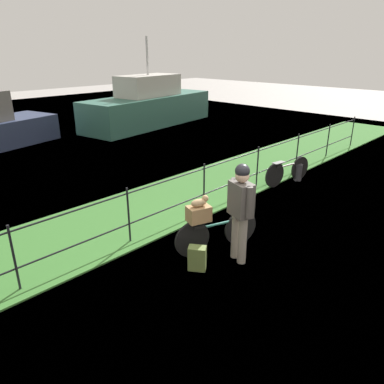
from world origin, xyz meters
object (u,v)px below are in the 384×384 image
(wooden_crate, at_px, (199,214))
(terrier_dog, at_px, (200,202))
(backpack_on_paving, at_px, (197,258))
(bicycle_main, at_px, (216,232))
(mooring_bollard, at_px, (298,172))
(bicycle_parked, at_px, (287,171))
(cyclist_person, at_px, (241,205))
(moored_boat_near, at_px, (149,106))

(wooden_crate, height_order, terrier_dog, terrier_dog)
(backpack_on_paving, bearing_deg, bicycle_main, -108.86)
(backpack_on_paving, relative_size, mooring_bollard, 0.88)
(wooden_crate, height_order, bicycle_parked, wooden_crate)
(cyclist_person, distance_m, backpack_on_paving, 1.10)
(bicycle_main, distance_m, terrier_dog, 0.72)
(backpack_on_paving, height_order, moored_boat_near, moored_boat_near)
(bicycle_main, bearing_deg, cyclist_person, -88.66)
(bicycle_parked, bearing_deg, moored_boat_near, 73.14)
(backpack_on_paving, xyz_separation_m, mooring_bollard, (5.00, 0.98, 0.03))
(bicycle_main, bearing_deg, mooring_bollard, 10.45)
(mooring_bollard, bearing_deg, backpack_on_paving, -168.91)
(bicycle_main, distance_m, mooring_bollard, 4.40)
(terrier_dog, bearing_deg, bicycle_main, -19.17)
(cyclist_person, height_order, moored_boat_near, moored_boat_near)
(wooden_crate, xyz_separation_m, cyclist_person, (0.34, -0.59, 0.23))
(bicycle_main, height_order, mooring_bollard, bicycle_main)
(backpack_on_paving, bearing_deg, moored_boat_near, -70.31)
(mooring_bollard, bearing_deg, bicycle_parked, 165.99)
(bicycle_main, relative_size, backpack_on_paving, 3.83)
(terrier_dog, xyz_separation_m, cyclist_person, (0.32, -0.59, 0.02))
(moored_boat_near, bearing_deg, bicycle_parked, -106.86)
(bicycle_main, distance_m, backpack_on_paving, 0.71)
(wooden_crate, distance_m, terrier_dog, 0.21)
(bicycle_main, height_order, terrier_dog, terrier_dog)
(wooden_crate, relative_size, backpack_on_paving, 0.95)
(backpack_on_paving, relative_size, bicycle_parked, 0.25)
(cyclist_person, bearing_deg, terrier_dog, 118.29)
(cyclist_person, xyz_separation_m, mooring_bollard, (4.31, 1.28, -0.78))
(moored_boat_near, bearing_deg, terrier_dog, -125.68)
(terrier_dog, xyz_separation_m, backpack_on_paving, (-0.37, -0.29, -0.78))
(terrier_dog, distance_m, cyclist_person, 0.67)
(mooring_bollard, bearing_deg, cyclist_person, -163.50)
(bicycle_main, relative_size, terrier_dog, 4.74)
(backpack_on_paving, distance_m, bicycle_parked, 4.71)
(bicycle_main, bearing_deg, bicycle_parked, 12.97)
(wooden_crate, bearing_deg, terrier_dog, -19.17)
(wooden_crate, bearing_deg, moored_boat_near, 54.21)
(cyclist_person, bearing_deg, wooden_crate, 119.70)
(terrier_dog, distance_m, mooring_bollard, 4.74)
(bicycle_main, distance_m, moored_boat_near, 11.72)
(cyclist_person, relative_size, moored_boat_near, 0.24)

